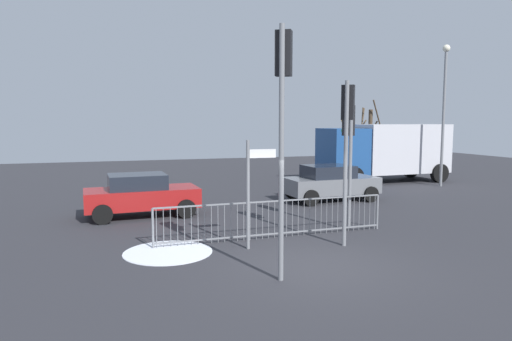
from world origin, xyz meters
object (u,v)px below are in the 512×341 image
at_px(traffic_light_rear_left, 348,137).
at_px(traffic_light_foreground_left, 283,96).
at_px(street_lamp, 444,101).
at_px(delivery_truck, 385,150).
at_px(bare_tree_left, 370,135).
at_px(traffic_light_foreground_right, 347,126).
at_px(car_red_far, 141,194).
at_px(car_grey_mid, 330,182).
at_px(direction_sign_post, 250,188).

distance_m(traffic_light_rear_left, traffic_light_foreground_left, 5.04).
bearing_deg(street_lamp, traffic_light_foreground_left, -140.63).
height_order(delivery_truck, bare_tree_left, bare_tree_left).
height_order(traffic_light_rear_left, bare_tree_left, bare_tree_left).
height_order(traffic_light_foreground_right, car_red_far, traffic_light_foreground_right).
xyz_separation_m(car_grey_mid, delivery_truck, (5.52, 4.44, 0.97)).
bearing_deg(traffic_light_rear_left, street_lamp, 38.43).
relative_size(direction_sign_post, street_lamp, 0.40).
height_order(traffic_light_foreground_right, street_lamp, street_lamp).
bearing_deg(bare_tree_left, direction_sign_post, -129.00).
xyz_separation_m(traffic_light_foreground_right, traffic_light_rear_left, (0.91, 1.56, -0.34)).
xyz_separation_m(traffic_light_foreground_right, delivery_truck, (8.25, 10.67, -1.42)).
height_order(traffic_light_foreground_left, car_grey_mid, traffic_light_foreground_left).
height_order(traffic_light_foreground_right, direction_sign_post, traffic_light_foreground_right).
xyz_separation_m(direction_sign_post, street_lamp, (12.51, 7.96, 2.69)).
distance_m(traffic_light_foreground_right, traffic_light_foreground_left, 3.29).
bearing_deg(traffic_light_foreground_right, car_grey_mid, 105.10).
bearing_deg(car_red_far, traffic_light_rear_left, -36.29).
bearing_deg(traffic_light_foreground_left, car_red_far, 140.35).
bearing_deg(bare_tree_left, delivery_truck, -115.98).
bearing_deg(car_red_far, street_lamp, 8.11).
bearing_deg(delivery_truck, bare_tree_left, -117.59).
bearing_deg(direction_sign_post, traffic_light_foreground_right, -7.85).
distance_m(direction_sign_post, delivery_truck, 14.91).
distance_m(direction_sign_post, car_grey_mid, 7.91).
height_order(traffic_light_rear_left, street_lamp, street_lamp).
xyz_separation_m(direction_sign_post, delivery_truck, (10.78, 10.30, 0.16)).
xyz_separation_m(traffic_light_foreground_left, delivery_truck, (10.81, 12.64, -2.04)).
bearing_deg(delivery_truck, traffic_light_rear_left, 49.53).
distance_m(traffic_light_rear_left, bare_tree_left, 19.99).
height_order(delivery_truck, street_lamp, street_lamp).
bearing_deg(traffic_light_rear_left, traffic_light_foreground_left, -132.77).
distance_m(direction_sign_post, car_red_far, 5.63).
bearing_deg(street_lamp, traffic_light_foreground_right, -140.19).
distance_m(car_grey_mid, bare_tree_left, 15.21).
height_order(traffic_light_rear_left, car_grey_mid, traffic_light_rear_left).
distance_m(traffic_light_rear_left, car_red_far, 7.28).
bearing_deg(traffic_light_foreground_right, traffic_light_rear_left, 98.51).
bearing_deg(traffic_light_rear_left, bare_tree_left, 58.26).
bearing_deg(traffic_light_rear_left, direction_sign_post, -159.16).
relative_size(traffic_light_rear_left, car_grey_mid, 1.00).
bearing_deg(bare_tree_left, traffic_light_foreground_right, -123.21).
bearing_deg(traffic_light_rear_left, car_grey_mid, 70.47).
bearing_deg(direction_sign_post, bare_tree_left, 51.45).
xyz_separation_m(traffic_light_foreground_left, car_red_far, (-2.38, 7.37, -3.01)).
relative_size(direction_sign_post, bare_tree_left, 0.59).
height_order(traffic_light_foreground_right, bare_tree_left, bare_tree_left).
height_order(direction_sign_post, car_red_far, direction_sign_post).
bearing_deg(bare_tree_left, traffic_light_rear_left, -123.48).
distance_m(traffic_light_foreground_left, delivery_truck, 16.75).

